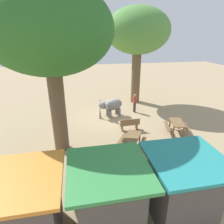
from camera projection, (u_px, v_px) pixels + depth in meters
ground_plane at (106, 118)px, 15.45m from camera, size 60.00×60.00×0.00m
elephant at (111, 106)px, 15.41m from camera, size 2.08×1.51×1.43m
person_handler at (135, 102)px, 16.21m from camera, size 0.32×0.50×1.62m
shade_tree_main at (138, 32)px, 16.83m from camera, size 5.74×5.27×8.58m
shade_tree_secondary at (49, 31)px, 8.94m from camera, size 6.14×5.63×8.61m
wooden_bench at (130, 124)px, 13.24m from camera, size 1.41×0.45×0.88m
picnic_table_near at (132, 139)px, 11.12m from camera, size 2.04×2.05×0.78m
picnic_table_far at (177, 125)px, 12.91m from camera, size 1.84×1.85×0.78m
market_stall_teal at (182, 190)px, 6.72m from camera, size 2.50×2.50×2.52m
market_stall_green at (109, 201)px, 6.27m from camera, size 2.50×2.50×2.52m
market_stall_orange at (25, 214)px, 5.82m from camera, size 2.50×2.50×2.52m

